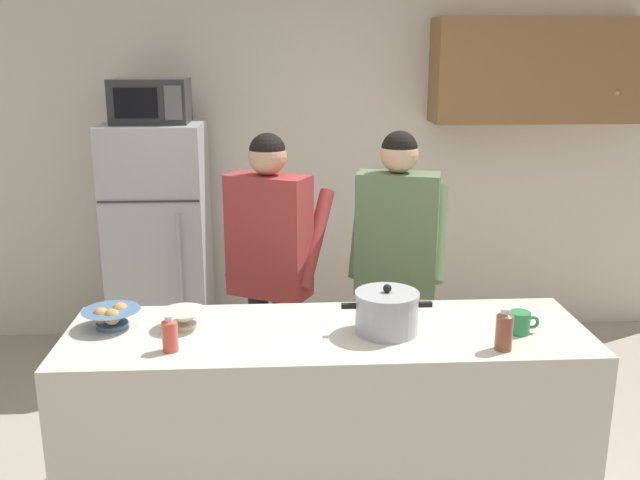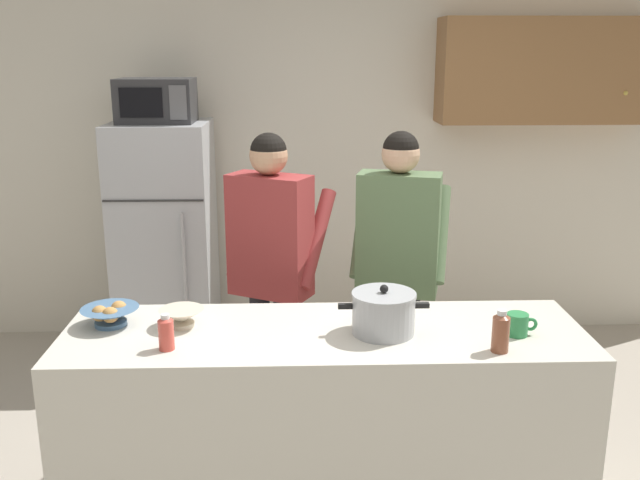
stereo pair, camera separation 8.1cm
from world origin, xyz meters
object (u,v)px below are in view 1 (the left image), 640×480
(refrigerator, at_px, (160,243))
(bread_bowl, at_px, (112,317))
(microwave, at_px, (151,101))
(bottle_near_edge, at_px, (504,330))
(person_near_pot, at_px, (270,252))
(cooking_pot, at_px, (387,312))
(bottle_mid_counter, at_px, (170,334))
(coffee_mug, at_px, (520,323))
(person_by_sink, at_px, (397,249))
(empty_bowl, at_px, (184,318))

(refrigerator, height_order, bread_bowl, refrigerator)
(microwave, distance_m, bottle_near_edge, 2.77)
(person_near_pot, relative_size, cooking_pot, 4.37)
(bottle_mid_counter, bearing_deg, refrigerator, 100.50)
(refrigerator, relative_size, coffee_mug, 12.36)
(person_by_sink, bearing_deg, refrigerator, 143.22)
(refrigerator, relative_size, person_by_sink, 0.96)
(person_by_sink, relative_size, bottle_mid_counter, 11.24)
(cooking_pot, height_order, bottle_mid_counter, cooking_pot)
(person_near_pot, distance_m, cooking_pot, 0.95)
(microwave, height_order, person_near_pot, microwave)
(coffee_mug, height_order, empty_bowl, coffee_mug)
(microwave, distance_m, person_near_pot, 1.48)
(cooking_pot, height_order, bread_bowl, cooking_pot)
(person_near_pot, relative_size, bottle_near_edge, 9.59)
(microwave, xyz_separation_m, cooking_pot, (1.26, -1.86, -0.75))
(person_by_sink, bearing_deg, bottle_near_edge, -75.34)
(bread_bowl, bearing_deg, bottle_mid_counter, -41.85)
(person_by_sink, relative_size, empty_bowl, 8.69)
(person_near_pot, xyz_separation_m, bottle_mid_counter, (-0.39, -0.95, -0.05))
(refrigerator, distance_m, bottle_near_edge, 2.69)
(bottle_near_edge, bearing_deg, bottle_mid_counter, 177.26)
(cooking_pot, bearing_deg, refrigerator, 123.77)
(coffee_mug, bearing_deg, cooking_pot, 175.56)
(refrigerator, distance_m, empty_bowl, 1.83)
(person_by_sink, bearing_deg, empty_bowl, -145.42)
(person_near_pot, relative_size, bread_bowl, 6.72)
(microwave, bearing_deg, coffee_mug, -46.30)
(person_by_sink, height_order, bottle_mid_counter, person_by_sink)
(bottle_mid_counter, bearing_deg, bottle_near_edge, -2.74)
(bread_bowl, bearing_deg, bottle_near_edge, -11.28)
(person_by_sink, relative_size, bread_bowl, 6.74)
(cooking_pot, xyz_separation_m, bottle_mid_counter, (-0.88, -0.14, -0.02))
(cooking_pot, relative_size, coffee_mug, 2.92)
(refrigerator, height_order, person_by_sink, person_by_sink)
(microwave, relative_size, cooking_pot, 1.25)
(bottle_near_edge, distance_m, bottle_mid_counter, 1.32)
(cooking_pot, bearing_deg, person_by_sink, 77.84)
(refrigerator, distance_m, coffee_mug, 2.65)
(bread_bowl, distance_m, empty_bowl, 0.31)
(refrigerator, xyz_separation_m, person_near_pot, (0.76, -1.07, 0.24))
(microwave, relative_size, bottle_near_edge, 2.75)
(person_by_sink, xyz_separation_m, bottle_near_edge, (0.26, -1.01, -0.05))
(cooking_pot, height_order, empty_bowl, cooking_pot)
(refrigerator, relative_size, cooking_pot, 4.23)
(refrigerator, distance_m, person_by_sink, 1.80)
(person_by_sink, xyz_separation_m, cooking_pot, (-0.17, -0.81, -0.04))
(bottle_mid_counter, bearing_deg, empty_bowl, 84.47)
(person_near_pot, distance_m, empty_bowl, 0.80)
(bread_bowl, distance_m, bottle_mid_counter, 0.39)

